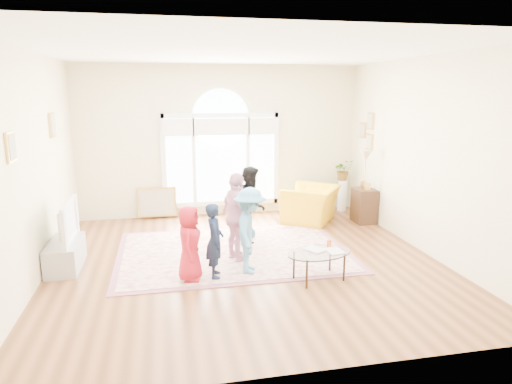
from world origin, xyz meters
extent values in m
plane|color=#533019|center=(0.00, 0.00, 0.00)|extent=(6.00, 6.00, 0.00)
plane|color=beige|center=(0.00, 3.00, 1.60)|extent=(6.00, 0.00, 6.00)
plane|color=beige|center=(0.00, -3.00, 1.60)|extent=(6.00, 0.00, 6.00)
plane|color=beige|center=(-3.00, 0.00, 1.60)|extent=(0.00, 6.00, 6.00)
plane|color=beige|center=(3.00, 0.00, 1.60)|extent=(0.00, 6.00, 6.00)
plane|color=white|center=(0.00, 0.00, 3.20)|extent=(6.00, 6.00, 0.00)
cube|color=white|center=(0.00, 2.96, 0.25)|extent=(2.50, 0.08, 0.10)
cube|color=white|center=(0.00, 2.96, 2.15)|extent=(2.50, 0.08, 0.10)
cube|color=white|center=(-1.22, 2.96, 1.20)|extent=(0.10, 0.08, 2.00)
cube|color=white|center=(1.22, 2.96, 1.20)|extent=(0.10, 0.08, 2.00)
cube|color=#C6E2FF|center=(-0.90, 2.96, 1.20)|extent=(0.55, 0.02, 1.80)
cube|color=#C6E2FF|center=(0.90, 2.96, 1.20)|extent=(0.55, 0.02, 1.80)
cube|color=#C6E2FF|center=(0.00, 2.96, 1.20)|extent=(1.10, 0.02, 1.80)
cylinder|color=#C6E2FF|center=(0.00, 2.96, 2.10)|extent=(1.20, 0.02, 1.20)
cube|color=white|center=(-0.59, 2.95, 1.20)|extent=(0.07, 0.04, 1.80)
cube|color=white|center=(0.59, 2.95, 1.20)|extent=(0.07, 0.04, 1.80)
cube|color=white|center=(-0.90, 2.88, 1.92)|extent=(0.65, 0.12, 0.35)
cube|color=white|center=(0.00, 2.88, 1.92)|extent=(1.20, 0.12, 0.35)
cube|color=white|center=(0.90, 2.88, 1.92)|extent=(0.65, 0.12, 0.35)
cube|color=tan|center=(-2.98, 1.30, 2.10)|extent=(0.03, 0.34, 0.40)
cube|color=#ADA38E|center=(-2.96, 1.30, 2.10)|extent=(0.01, 0.28, 0.34)
cube|color=tan|center=(-2.98, -0.90, 2.00)|extent=(0.03, 0.30, 0.36)
cube|color=#ADA38E|center=(-2.96, -0.90, 2.00)|extent=(0.01, 0.24, 0.30)
cube|color=tan|center=(2.98, 2.05, 2.05)|extent=(0.03, 0.28, 0.34)
cube|color=#ADA38E|center=(2.96, 2.05, 2.05)|extent=(0.01, 0.22, 0.28)
cube|color=tan|center=(2.98, 2.05, 1.62)|extent=(0.03, 0.28, 0.34)
cube|color=#ADA38E|center=(2.96, 2.05, 1.62)|extent=(0.01, 0.22, 0.28)
cube|color=tan|center=(2.98, 2.40, 1.84)|extent=(0.03, 0.26, 0.32)
cube|color=#ADA38E|center=(2.96, 2.40, 1.84)|extent=(0.01, 0.20, 0.26)
cube|color=beige|center=(-0.14, 0.49, 0.01)|extent=(3.60, 2.60, 0.02)
cube|color=#8A4F60|center=(-0.14, 0.49, 0.01)|extent=(3.80, 2.80, 0.01)
cube|color=#9CA0A5|center=(-2.75, 0.30, 0.21)|extent=(0.45, 1.00, 0.42)
imported|color=black|center=(-2.75, 0.30, 0.73)|extent=(0.14, 1.08, 0.62)
cube|color=#5CC5A9|center=(-2.66, 0.30, 0.73)|extent=(0.02, 0.88, 0.50)
ellipsoid|color=silver|center=(0.88, -0.92, 0.41)|extent=(1.09, 0.83, 0.02)
cylinder|color=black|center=(1.14, -0.67, 0.20)|extent=(0.03, 0.03, 0.40)
cylinder|color=black|center=(0.54, -0.82, 0.20)|extent=(0.03, 0.03, 0.40)
cylinder|color=black|center=(1.22, -1.02, 0.20)|extent=(0.03, 0.03, 0.40)
cylinder|color=black|center=(0.62, -1.16, 0.20)|extent=(0.03, 0.03, 0.40)
imported|color=#B2A58C|center=(0.74, -0.90, 0.43)|extent=(0.34, 0.36, 0.03)
imported|color=#B2A58C|center=(0.98, -0.96, 0.43)|extent=(0.23, 0.30, 0.02)
cylinder|color=#D1592C|center=(1.07, -0.78, 0.48)|extent=(0.07, 0.07, 0.12)
imported|color=yellow|center=(1.73, 2.00, 0.37)|extent=(1.46, 1.49, 0.73)
cube|color=black|center=(2.78, 1.72, 0.35)|extent=(0.40, 0.50, 0.70)
cylinder|color=black|center=(2.71, 1.63, 0.01)|extent=(0.20, 0.20, 0.02)
cylinder|color=#BD9743|center=(2.71, 1.63, 0.68)|extent=(0.02, 0.02, 1.35)
cone|color=#CCB284|center=(2.71, 1.63, 1.40)|extent=(0.27, 0.27, 0.22)
cylinder|color=white|center=(2.70, 2.71, 0.35)|extent=(0.20, 0.20, 0.70)
imported|color=#33722D|center=(2.70, 2.71, 0.93)|extent=(0.42, 0.36, 0.46)
cube|color=tan|center=(-1.39, 2.90, 0.00)|extent=(0.80, 0.14, 0.62)
imported|color=#AC1728|center=(-0.92, -0.56, 0.56)|extent=(0.45, 0.59, 1.07)
imported|color=#131E36|center=(-0.56, -0.53, 0.56)|extent=(0.28, 0.41, 1.08)
imported|color=black|center=(0.27, 0.99, 0.69)|extent=(0.66, 0.76, 1.34)
imported|color=#D99BB4|center=(-0.14, 0.08, 0.72)|extent=(0.60, 0.89, 1.40)
imported|color=#5491BE|center=(-0.03, -0.45, 0.66)|extent=(0.67, 0.91, 1.27)
camera|label=1|loc=(-1.23, -6.72, 2.63)|focal=32.00mm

